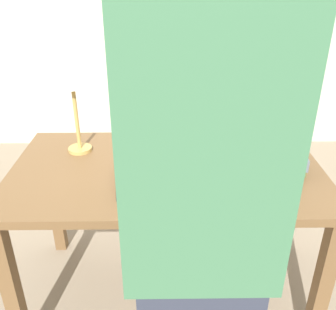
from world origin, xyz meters
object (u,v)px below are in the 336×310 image
object	(u,v)px
reading_lamp	(73,88)
person_reader	(199,258)
book_standing_upright	(249,144)
coffee_mug	(218,174)
open_book	(169,173)
book_stack_tall	(280,145)

from	to	relation	value
reading_lamp	person_reader	world-z (taller)	person_reader
book_standing_upright	coffee_mug	xyz separation A→B (m)	(-0.14, -0.12, -0.07)
open_book	book_standing_upright	bearing A→B (deg)	6.63
reading_lamp	coffee_mug	world-z (taller)	reading_lamp
book_standing_upright	coffee_mug	distance (m)	0.20
book_standing_upright	open_book	bearing A→B (deg)	-160.19
coffee_mug	open_book	bearing A→B (deg)	169.57
book_stack_tall	open_book	bearing A→B (deg)	-165.83
book_standing_upright	reading_lamp	world-z (taller)	reading_lamp
book_stack_tall	person_reader	xyz separation A→B (m)	(-0.42, -0.74, 0.04)
open_book	reading_lamp	world-z (taller)	reading_lamp
book_standing_upright	reading_lamp	distance (m)	0.80
reading_lamp	coffee_mug	size ratio (longest dim) A/B	4.00
book_standing_upright	reading_lamp	size ratio (longest dim) A/B	0.60
open_book	reading_lamp	xyz separation A→B (m)	(-0.42, 0.27, 0.28)
open_book	person_reader	distance (m)	0.63
book_standing_upright	person_reader	world-z (taller)	person_reader
reading_lamp	book_stack_tall	bearing A→B (deg)	-9.27
open_book	coffee_mug	xyz separation A→B (m)	(0.19, -0.04, 0.02)
reading_lamp	coffee_mug	bearing A→B (deg)	-26.41
open_book	book_stack_tall	size ratio (longest dim) A/B	1.54
book_stack_tall	book_standing_upright	world-z (taller)	book_standing_upright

